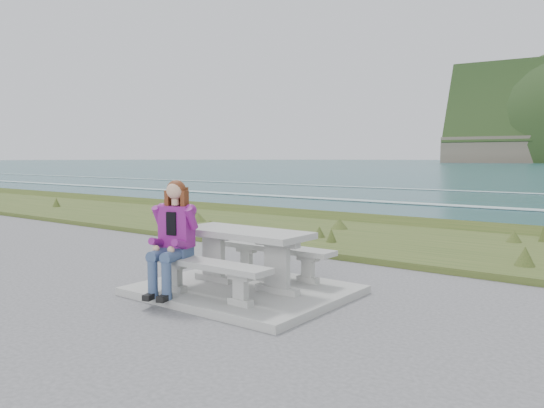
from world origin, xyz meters
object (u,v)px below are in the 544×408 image
at_px(picnic_table, 244,243).
at_px(bench_landward, 206,269).
at_px(bench_seaward, 276,253).
at_px(seated_woman, 170,253).

height_order(picnic_table, bench_landward, picnic_table).
xyz_separation_m(bench_landward, bench_seaward, (0.00, 1.40, 0.00)).
height_order(picnic_table, seated_woman, seated_woman).
xyz_separation_m(picnic_table, bench_landward, (0.00, -0.70, -0.23)).
xyz_separation_m(picnic_table, seated_woman, (-0.48, -0.83, -0.07)).
relative_size(picnic_table, seated_woman, 1.28).
bearing_deg(bench_seaward, bench_landward, -90.00).
distance_m(bench_landward, bench_seaward, 1.40).
xyz_separation_m(bench_landward, seated_woman, (-0.48, -0.13, 0.17)).
relative_size(bench_landward, bench_seaward, 1.00).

